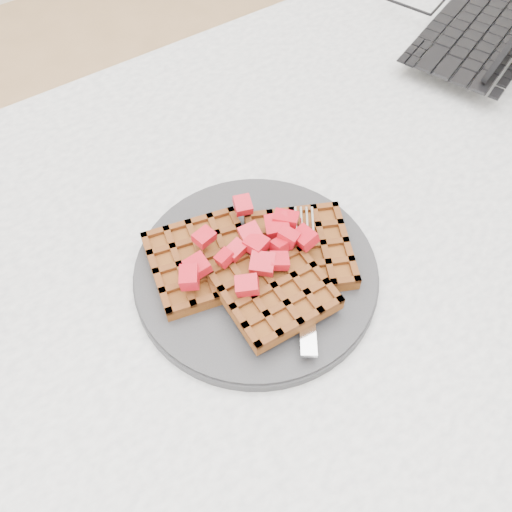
# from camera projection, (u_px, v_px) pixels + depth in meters

# --- Properties ---
(ground) EXTENTS (4.00, 4.00, 0.00)m
(ground) POSITION_uv_depth(u_px,v_px,m) (299.00, 423.00, 1.29)
(ground) COLOR tan
(ground) RESTS_ON ground
(table) EXTENTS (1.20, 0.80, 0.75)m
(table) POSITION_uv_depth(u_px,v_px,m) (329.00, 267.00, 0.77)
(table) COLOR silver
(table) RESTS_ON ground
(plate) EXTENTS (0.26, 0.26, 0.02)m
(plate) POSITION_uv_depth(u_px,v_px,m) (256.00, 273.00, 0.61)
(plate) COLOR #252527
(plate) RESTS_ON table
(waffles) EXTENTS (0.23, 0.19, 0.03)m
(waffles) POSITION_uv_depth(u_px,v_px,m) (258.00, 265.00, 0.60)
(waffles) COLOR brown
(waffles) RESTS_ON plate
(strawberry_pile) EXTENTS (0.15, 0.15, 0.02)m
(strawberry_pile) POSITION_uv_depth(u_px,v_px,m) (256.00, 248.00, 0.58)
(strawberry_pile) COLOR #970312
(strawberry_pile) RESTS_ON waffles
(fork) EXTENTS (0.12, 0.16, 0.02)m
(fork) POSITION_uv_depth(u_px,v_px,m) (305.00, 273.00, 0.60)
(fork) COLOR silver
(fork) RESTS_ON plate
(laptop) EXTENTS (0.43, 0.38, 0.25)m
(laptop) POSITION_uv_depth(u_px,v_px,m) (479.00, 1.00, 0.86)
(laptop) COLOR black
(laptop) RESTS_ON table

